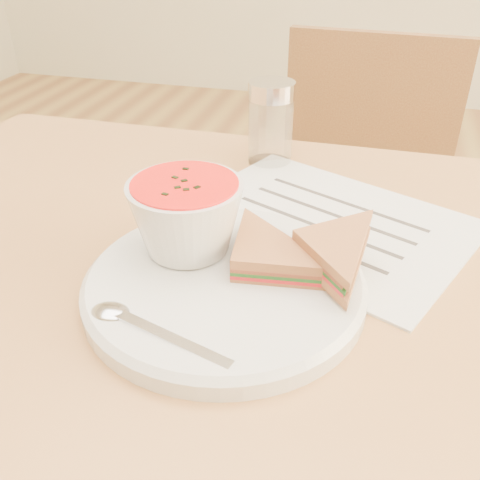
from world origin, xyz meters
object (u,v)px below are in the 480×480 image
(condiment_shaker, at_px, (271,123))
(dining_table, at_px, (238,477))
(plate, at_px, (225,286))
(soup_bowl, at_px, (187,220))
(chair_far, at_px, (345,250))

(condiment_shaker, bearing_deg, dining_table, -85.09)
(dining_table, bearing_deg, condiment_shaker, 94.91)
(plate, height_order, soup_bowl, soup_bowl)
(chair_far, relative_size, condiment_shaker, 7.30)
(dining_table, xyz_separation_m, chair_far, (0.09, 0.56, 0.05))
(plate, bearing_deg, chair_far, 81.62)
(dining_table, height_order, plate, plate)
(dining_table, height_order, condiment_shaker, condiment_shaker)
(chair_far, distance_m, condiment_shaker, 0.50)
(plate, height_order, condiment_shaker, condiment_shaker)
(dining_table, relative_size, condiment_shaker, 8.60)
(chair_far, distance_m, soup_bowl, 0.71)
(dining_table, xyz_separation_m, condiment_shaker, (-0.02, 0.26, 0.43))
(chair_far, xyz_separation_m, plate, (-0.09, -0.61, 0.33))
(condiment_shaker, bearing_deg, chair_far, 69.01)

